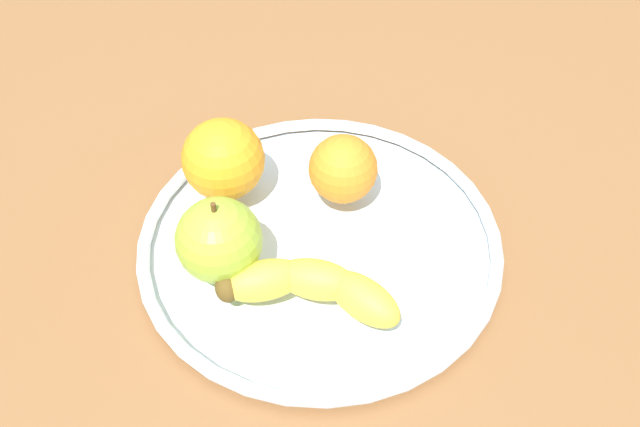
{
  "coord_description": "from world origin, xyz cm",
  "views": [
    {
      "loc": [
        -6.65,
        41.04,
        51.04
      ],
      "look_at": [
        0.0,
        0.0,
        4.8
      ],
      "focal_mm": 39.48,
      "sensor_mm": 36.0,
      "label": 1
    }
  ],
  "objects_px": {
    "banana": "(311,286)",
    "orange_center": "(343,169)",
    "orange_back_right": "(223,159)",
    "fruit_bowl": "(320,242)",
    "apple": "(219,240)"
  },
  "relations": [
    {
      "from": "banana",
      "to": "orange_back_right",
      "type": "bearing_deg",
      "value": -44.69
    },
    {
      "from": "banana",
      "to": "apple",
      "type": "xyz_separation_m",
      "value": [
        0.08,
        -0.02,
        0.02
      ]
    },
    {
      "from": "banana",
      "to": "orange_back_right",
      "type": "distance_m",
      "value": 0.16
    },
    {
      "from": "orange_back_right",
      "to": "orange_center",
      "type": "xyz_separation_m",
      "value": [
        -0.11,
        -0.01,
        -0.01
      ]
    },
    {
      "from": "banana",
      "to": "apple",
      "type": "relative_size",
      "value": 2.02
    },
    {
      "from": "banana",
      "to": "orange_center",
      "type": "height_order",
      "value": "orange_center"
    },
    {
      "from": "orange_back_right",
      "to": "fruit_bowl",
      "type": "bearing_deg",
      "value": 155.66
    },
    {
      "from": "banana",
      "to": "apple",
      "type": "height_order",
      "value": "apple"
    },
    {
      "from": "banana",
      "to": "orange_center",
      "type": "xyz_separation_m",
      "value": [
        -0.01,
        -0.13,
        0.02
      ]
    },
    {
      "from": "fruit_bowl",
      "to": "orange_center",
      "type": "xyz_separation_m",
      "value": [
        -0.01,
        -0.06,
        0.04
      ]
    },
    {
      "from": "apple",
      "to": "fruit_bowl",
      "type": "bearing_deg",
      "value": -147.37
    },
    {
      "from": "fruit_bowl",
      "to": "orange_back_right",
      "type": "xyz_separation_m",
      "value": [
        0.1,
        -0.04,
        0.05
      ]
    },
    {
      "from": "apple",
      "to": "orange_back_right",
      "type": "bearing_deg",
      "value": -77.79
    },
    {
      "from": "fruit_bowl",
      "to": "apple",
      "type": "relative_size",
      "value": 4.06
    },
    {
      "from": "fruit_bowl",
      "to": "orange_center",
      "type": "relative_size",
      "value": 5.13
    }
  ]
}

